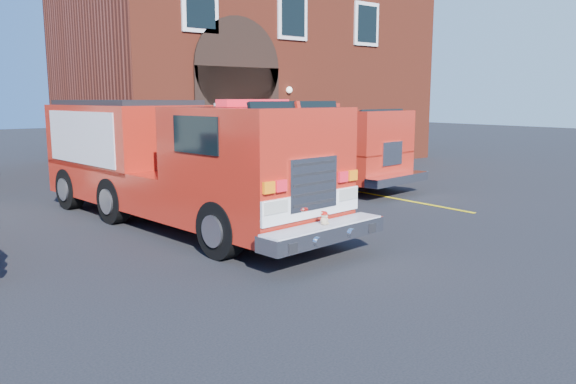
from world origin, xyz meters
TOP-DOWN VIEW (x-y plane):
  - ground at (0.00, 0.00)m, footprint 100.00×100.00m
  - parking_stripe_near at (6.50, 1.00)m, footprint 0.12×3.00m
  - parking_stripe_mid at (6.50, 4.00)m, footprint 0.12×3.00m
  - parking_stripe_far at (6.50, 7.00)m, footprint 0.12×3.00m
  - fire_station at (8.99, 13.98)m, footprint 15.20×10.20m
  - fire_engine at (0.01, 3.10)m, footprint 3.61×9.50m
  - secondary_truck at (6.07, 6.47)m, footprint 3.75×8.63m

SIDE VIEW (x-z plane):
  - ground at x=0.00m, z-range 0.00..0.00m
  - parking_stripe_near at x=6.50m, z-range 0.00..0.01m
  - parking_stripe_mid at x=6.50m, z-range 0.00..0.01m
  - parking_stripe_far at x=6.50m, z-range 0.00..0.01m
  - secondary_truck at x=6.07m, z-range 0.12..2.83m
  - fire_engine at x=0.01m, z-range 0.05..2.91m
  - fire_station at x=8.99m, z-range 0.03..8.48m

